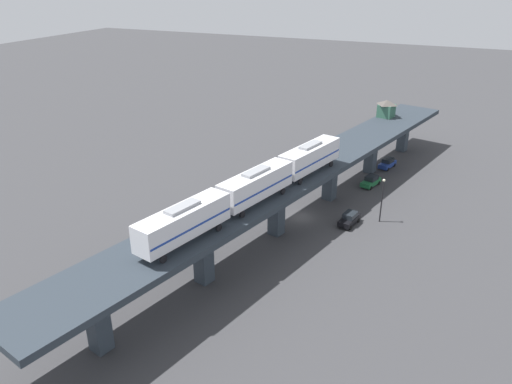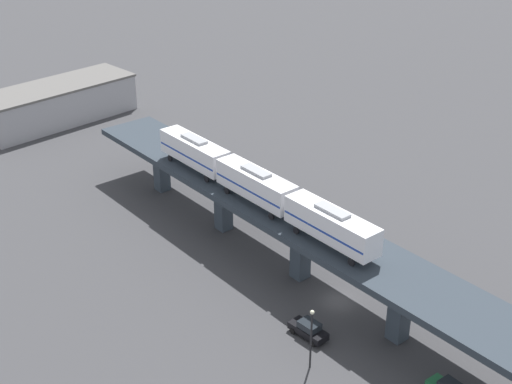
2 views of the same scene
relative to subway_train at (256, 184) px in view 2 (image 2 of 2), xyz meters
The scene contains 7 objects.
ground_plane 16.67m from the subway_train, 97.67° to the right, with size 400.00×400.00×0.00m, color #38383A.
elevated_viaduct 13.79m from the subway_train, 97.75° to the right, with size 30.09×91.35×7.75m.
subway_train is the anchor object (origin of this frame).
street_car_black 18.90m from the subway_train, 123.75° to the right, with size 2.58×4.66×1.89m.
delivery_truck 13.96m from the subway_train, 22.86° to the left, with size 5.26×7.44×3.20m.
street_lamp 21.86m from the subway_train, 128.57° to the right, with size 0.44×0.44×6.94m.
warehouse_building 59.69m from the subway_train, 74.22° to the left, with size 29.74×14.25×6.80m.
Camera 2 is at (-58.84, -32.00, 47.84)m, focal length 50.00 mm.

